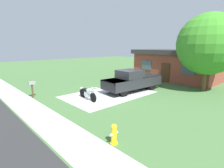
% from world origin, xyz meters
% --- Properties ---
extents(ground_plane, '(80.00, 80.00, 0.00)m').
position_xyz_m(ground_plane, '(0.00, 0.00, 0.00)').
color(ground_plane, '#456C3A').
extents(driveway_pad, '(4.61, 7.34, 0.01)m').
position_xyz_m(driveway_pad, '(0.00, 0.00, 0.00)').
color(driveway_pad, '#B1B1B1').
rests_on(driveway_pad, ground).
extents(sidewalk_strip, '(36.00, 1.80, 0.01)m').
position_xyz_m(sidewalk_strip, '(0.00, -6.00, 0.00)').
color(sidewalk_strip, '#BABAB4').
rests_on(sidewalk_strip, ground).
extents(motorcycle, '(2.21, 0.70, 1.09)m').
position_xyz_m(motorcycle, '(-0.02, -2.16, 0.47)').
color(motorcycle, black).
rests_on(motorcycle, ground).
extents(pickup_truck, '(2.39, 5.75, 1.90)m').
position_xyz_m(pickup_truck, '(0.53, 2.36, 0.95)').
color(pickup_truck, black).
rests_on(pickup_truck, ground).
extents(fire_hydrant, '(0.32, 0.40, 0.87)m').
position_xyz_m(fire_hydrant, '(5.75, -4.91, 0.43)').
color(fire_hydrant, yellow).
rests_on(fire_hydrant, ground).
extents(mailbox, '(0.26, 0.48, 1.26)m').
position_xyz_m(mailbox, '(-3.36, -4.99, 0.98)').
color(mailbox, '#4C3823').
rests_on(mailbox, ground).
extents(shade_tree, '(5.25, 5.25, 6.70)m').
position_xyz_m(shade_tree, '(4.79, 7.08, 4.07)').
color(shade_tree, brown).
rests_on(shade_tree, ground).
extents(neighbor_house, '(9.60, 5.60, 3.50)m').
position_xyz_m(neighbor_house, '(0.44, 10.35, 1.79)').
color(neighbor_house, brown).
rests_on(neighbor_house, ground).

